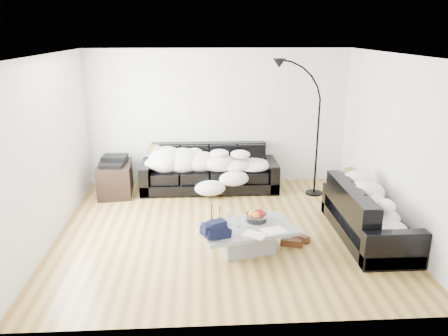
{
  "coord_description": "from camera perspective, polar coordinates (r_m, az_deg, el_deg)",
  "views": [
    {
      "loc": [
        -0.37,
        -6.06,
        2.93
      ],
      "look_at": [
        0.0,
        0.3,
        0.9
      ],
      "focal_mm": 35.0,
      "sensor_mm": 36.0,
      "label": 1
    }
  ],
  "objects": [
    {
      "name": "ceiling",
      "position": [
        6.08,
        0.17,
        14.58
      ],
      "size": [
        5.0,
        5.0,
        0.0
      ],
      "primitive_type": "plane",
      "color": "white",
      "rests_on": "ground"
    },
    {
      "name": "candle_right",
      "position": [
        6.14,
        -0.57,
        -5.89
      ],
      "size": [
        0.04,
        0.04,
        0.21
      ],
      "primitive_type": "cylinder",
      "rotation": [
        0.0,
        0.0,
        0.0
      ],
      "color": "maroon",
      "rests_on": "coffee_table"
    },
    {
      "name": "fruit_bowl",
      "position": [
        6.13,
        4.26,
        -6.16
      ],
      "size": [
        0.34,
        0.34,
        0.18
      ],
      "primitive_type": "cylinder",
      "rotation": [
        0.0,
        0.0,
        0.21
      ],
      "color": "white",
      "rests_on": "coffee_table"
    },
    {
      "name": "wall_left",
      "position": [
        6.62,
        -22.0,
        2.13
      ],
      "size": [
        0.02,
        4.5,
        2.6
      ],
      "primitive_type": "cube",
      "color": "silver",
      "rests_on": "ground"
    },
    {
      "name": "coffee_table",
      "position": [
        6.07,
        3.06,
        -9.25
      ],
      "size": [
        1.4,
        1.02,
        0.37
      ],
      "primitive_type": "cube",
      "rotation": [
        0.0,
        0.0,
        0.25
      ],
      "color": "#939699",
      "rests_on": "ground"
    },
    {
      "name": "wall_right",
      "position": [
        6.89,
        21.4,
        2.78
      ],
      "size": [
        0.02,
        4.5,
        2.6
      ],
      "primitive_type": "cube",
      "color": "silver",
      "rests_on": "ground"
    },
    {
      "name": "av_cabinet",
      "position": [
        8.3,
        -14.01,
        -1.39
      ],
      "size": [
        0.65,
        0.9,
        0.59
      ],
      "primitive_type": "cube",
      "rotation": [
        0.0,
        0.0,
        0.08
      ],
      "color": "black",
      "rests_on": "ground"
    },
    {
      "name": "newspaper_a",
      "position": [
        5.9,
        6.51,
        -8.1
      ],
      "size": [
        0.37,
        0.32,
        0.01
      ],
      "primitive_type": "cube",
      "rotation": [
        0.0,
        0.0,
        0.35
      ],
      "color": "silver",
      "rests_on": "coffee_table"
    },
    {
      "name": "teal_cushion",
      "position": [
        7.08,
        16.5,
        -1.25
      ],
      "size": [
        0.42,
        0.38,
        0.2
      ],
      "primitive_type": "ellipsoid",
      "rotation": [
        0.0,
        0.0,
        0.24
      ],
      "color": "#0B503F",
      "rests_on": "sofa_right"
    },
    {
      "name": "floor_lamp",
      "position": [
        8.02,
        12.12,
        3.97
      ],
      "size": [
        0.85,
        0.57,
        2.17
      ],
      "primitive_type": null,
      "rotation": [
        0.0,
        0.0,
        0.36
      ],
      "color": "black",
      "rests_on": "ground"
    },
    {
      "name": "newspaper_b",
      "position": [
        5.76,
        4.0,
        -8.68
      ],
      "size": [
        0.36,
        0.33,
        0.01
      ],
      "primitive_type": "cube",
      "rotation": [
        0.0,
        0.0,
        -0.56
      ],
      "color": "silver",
      "rests_on": "coffee_table"
    },
    {
      "name": "ground",
      "position": [
        6.74,
        0.15,
        -8.1
      ],
      "size": [
        5.0,
        5.0,
        0.0
      ],
      "primitive_type": "plane",
      "color": "olive",
      "rests_on": "ground"
    },
    {
      "name": "wall_back",
      "position": [
        8.47,
        -0.77,
        6.58
      ],
      "size": [
        5.0,
        0.02,
        2.6
      ],
      "primitive_type": "cube",
      "color": "silver",
      "rests_on": "ground"
    },
    {
      "name": "candle_left",
      "position": [
        6.1,
        -1.63,
        -5.81
      ],
      "size": [
        0.05,
        0.05,
        0.26
      ],
      "primitive_type": "cylinder",
      "rotation": [
        0.0,
        0.0,
        0.03
      ],
      "color": "maroon",
      "rests_on": "coffee_table"
    },
    {
      "name": "shoes",
      "position": [
        6.41,
        9.28,
        -9.24
      ],
      "size": [
        0.58,
        0.53,
        0.11
      ],
      "primitive_type": null,
      "rotation": [
        0.0,
        0.0,
        -0.54
      ],
      "color": "#472311",
      "rests_on": "ground"
    },
    {
      "name": "sofa_right",
      "position": [
        6.69,
        18.43,
        -5.55
      ],
      "size": [
        0.83,
        1.95,
        0.79
      ],
      "primitive_type": "cube",
      "rotation": [
        0.0,
        0.0,
        1.57
      ],
      "color": "black",
      "rests_on": "ground"
    },
    {
      "name": "wine_glass_c",
      "position": [
        5.95,
        1.95,
        -6.94
      ],
      "size": [
        0.08,
        0.08,
        0.17
      ],
      "primitive_type": "cylinder",
      "rotation": [
        0.0,
        0.0,
        -0.23
      ],
      "color": "white",
      "rests_on": "coffee_table"
    },
    {
      "name": "wine_glass_b",
      "position": [
        5.97,
        -0.57,
        -6.82
      ],
      "size": [
        0.08,
        0.08,
        0.17
      ],
      "primitive_type": "cylinder",
      "rotation": [
        0.0,
        0.0,
        -0.11
      ],
      "color": "white",
      "rests_on": "coffee_table"
    },
    {
      "name": "sofa_back",
      "position": [
        8.25,
        -1.92,
        -0.06
      ],
      "size": [
        2.56,
        0.89,
        0.84
      ],
      "primitive_type": "cube",
      "color": "black",
      "rests_on": "ground"
    },
    {
      "name": "sleeper_right",
      "position": [
        6.61,
        18.62,
        -3.71
      ],
      "size": [
        0.7,
        1.67,
        0.41
      ],
      "primitive_type": null,
      "rotation": [
        0.0,
        0.0,
        1.57
      ],
      "color": "white",
      "rests_on": "sofa_right"
    },
    {
      "name": "navy_jacket",
      "position": [
        5.67,
        -1.33,
        -7.25
      ],
      "size": [
        0.45,
        0.43,
        0.18
      ],
      "primitive_type": null,
      "rotation": [
        0.0,
        0.0,
        0.46
      ],
      "color": "black",
      "rests_on": "coffee_table"
    },
    {
      "name": "stereo",
      "position": [
        8.19,
        -14.19,
        0.97
      ],
      "size": [
        0.46,
        0.37,
        0.13
      ],
      "primitive_type": "cube",
      "rotation": [
        0.0,
        0.0,
        -0.06
      ],
      "color": "black",
      "rests_on": "av_cabinet"
    },
    {
      "name": "wine_glass_a",
      "position": [
        6.02,
        0.68,
        -6.57
      ],
      "size": [
        0.1,
        0.1,
        0.18
      ],
      "primitive_type": "cylinder",
      "rotation": [
        0.0,
        0.0,
        -0.34
      ],
      "color": "white",
      "rests_on": "coffee_table"
    },
    {
      "name": "sleeper_back",
      "position": [
        8.14,
        -1.93,
        1.3
      ],
      "size": [
        2.16,
        0.75,
        0.43
      ],
      "primitive_type": null,
      "color": "white",
      "rests_on": "sofa_back"
    }
  ]
}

